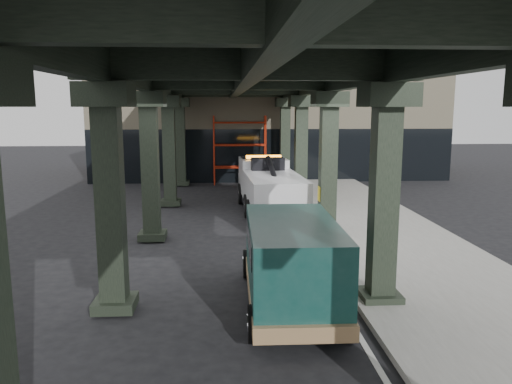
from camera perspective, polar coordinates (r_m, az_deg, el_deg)
name	(u,v)px	position (r m, az deg, el deg)	size (l,w,h in m)	color
ground	(256,256)	(15.42, -0.02, -7.27)	(90.00, 90.00, 0.00)	black
sidewalk	(380,234)	(18.13, 13.94, -4.72)	(5.00, 40.00, 0.15)	gray
lane_stripe	(301,238)	(17.51, 5.13, -5.21)	(0.12, 38.00, 0.01)	silver
viaduct	(240,77)	(16.75, -1.88, 12.98)	(7.40, 32.00, 6.40)	black
building	(266,114)	(34.84, 1.14, 8.88)	(22.00, 10.00, 8.00)	#C6B793
scaffolding	(240,148)	(29.47, -1.88, 5.04)	(3.08, 0.88, 4.00)	#B2240E
tow_truck	(269,185)	(21.30, 1.45, 0.77)	(2.54, 7.58, 2.45)	black
towed_van	(291,261)	(11.25, 4.01, -7.84)	(2.14, 5.14, 2.07)	#103934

